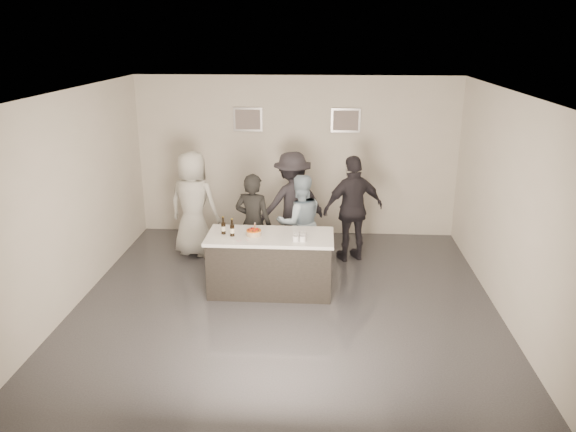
% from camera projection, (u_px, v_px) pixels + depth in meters
% --- Properties ---
extents(floor, '(6.00, 6.00, 0.00)m').
position_uv_depth(floor, '(286.00, 302.00, 8.17)').
color(floor, '#3D3D42').
rests_on(floor, ground).
extents(ceiling, '(6.00, 6.00, 0.00)m').
position_uv_depth(ceiling, '(286.00, 92.00, 7.23)').
color(ceiling, white).
extents(wall_back, '(6.00, 0.04, 3.00)m').
position_uv_depth(wall_back, '(296.00, 157.00, 10.55)').
color(wall_back, silver).
rests_on(wall_back, ground).
extents(wall_front, '(6.00, 0.04, 3.00)m').
position_uv_depth(wall_front, '(262.00, 304.00, 4.86)').
color(wall_front, silver).
rests_on(wall_front, ground).
extents(wall_left, '(0.04, 6.00, 3.00)m').
position_uv_depth(wall_left, '(73.00, 199.00, 7.89)').
color(wall_left, silver).
rests_on(wall_left, ground).
extents(wall_right, '(0.04, 6.00, 3.00)m').
position_uv_depth(wall_right, '(509.00, 207.00, 7.52)').
color(wall_right, silver).
rests_on(wall_right, ground).
extents(picture_left, '(0.54, 0.04, 0.44)m').
position_uv_depth(picture_left, '(248.00, 119.00, 10.35)').
color(picture_left, '#B2B2B7').
rests_on(picture_left, wall_back).
extents(picture_right, '(0.54, 0.04, 0.44)m').
position_uv_depth(picture_right, '(346.00, 120.00, 10.25)').
color(picture_right, '#B2B2B7').
rests_on(picture_right, wall_back).
extents(bar_counter, '(1.86, 0.86, 0.90)m').
position_uv_depth(bar_counter, '(270.00, 263.00, 8.38)').
color(bar_counter, white).
rests_on(bar_counter, ground).
extents(cake, '(0.22, 0.22, 0.07)m').
position_uv_depth(cake, '(254.00, 233.00, 8.22)').
color(cake, orange).
rests_on(cake, bar_counter).
extents(beer_bottle_a, '(0.07, 0.07, 0.26)m').
position_uv_depth(beer_bottle_a, '(223.00, 226.00, 8.24)').
color(beer_bottle_a, black).
rests_on(beer_bottle_a, bar_counter).
extents(beer_bottle_b, '(0.07, 0.07, 0.26)m').
position_uv_depth(beer_bottle_b, '(232.00, 228.00, 8.16)').
color(beer_bottle_b, black).
rests_on(beer_bottle_b, bar_counter).
extents(tumbler_cluster, '(0.19, 0.30, 0.08)m').
position_uv_depth(tumbler_cluster, '(299.00, 236.00, 8.09)').
color(tumbler_cluster, orange).
rests_on(tumbler_cluster, bar_counter).
extents(candles, '(0.24, 0.08, 0.01)m').
position_uv_depth(candles, '(246.00, 240.00, 8.01)').
color(candles, pink).
rests_on(candles, bar_counter).
extents(person_main_black, '(0.67, 0.52, 1.65)m').
position_uv_depth(person_main_black, '(253.00, 224.00, 8.96)').
color(person_main_black, black).
rests_on(person_main_black, ground).
extents(person_main_blue, '(0.92, 0.80, 1.59)m').
position_uv_depth(person_main_blue, '(300.00, 222.00, 9.10)').
color(person_main_blue, '#9BB5CB').
rests_on(person_main_blue, ground).
extents(person_guest_left, '(1.02, 0.80, 1.84)m').
position_uv_depth(person_guest_left, '(193.00, 204.00, 9.65)').
color(person_guest_left, silver).
rests_on(person_guest_left, ground).
extents(person_guest_right, '(1.15, 0.81, 1.82)m').
position_uv_depth(person_guest_right, '(353.00, 209.00, 9.43)').
color(person_guest_right, '#252329').
rests_on(person_guest_right, ground).
extents(person_guest_back, '(1.34, 1.08, 1.81)m').
position_uv_depth(person_guest_back, '(292.00, 203.00, 9.76)').
color(person_guest_back, '#26242B').
rests_on(person_guest_back, ground).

